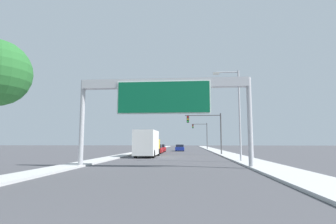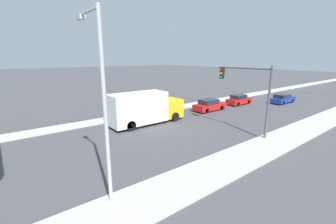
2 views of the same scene
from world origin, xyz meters
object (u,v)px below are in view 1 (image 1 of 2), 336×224
object	(u,v)px
truck_box_primary	(147,144)
traffic_light_mid_block	(202,132)
car_near_right	(157,149)
street_lamp_right	(236,108)
sign_gantry	(164,95)
car_mid_left	(161,148)
traffic_light_near_intersection	(209,126)
car_near_left	(180,148)

from	to	relation	value
truck_box_primary	traffic_light_mid_block	distance (m)	36.93
car_near_right	truck_box_primary	world-z (taller)	truck_box_primary
car_near_right	street_lamp_right	bearing A→B (deg)	-61.49
sign_gantry	street_lamp_right	size ratio (longest dim) A/B	1.48
truck_box_primary	street_lamp_right	xyz separation A→B (m)	(10.05, -8.44, 3.55)
car_mid_left	traffic_light_near_intersection	bearing A→B (deg)	-52.12
car_mid_left	traffic_light_near_intersection	distance (m)	14.27
sign_gantry	traffic_light_near_intersection	xyz separation A→B (m)	(4.98, 20.12, -1.25)
car_mid_left	traffic_light_near_intersection	world-z (taller)	traffic_light_near_intersection
car_near_left	car_mid_left	world-z (taller)	car_mid_left
truck_box_primary	street_lamp_right	world-z (taller)	street_lamp_right
car_near_left	street_lamp_right	xyz separation A→B (m)	(6.55, -31.27, 4.61)
truck_box_primary	traffic_light_mid_block	size ratio (longest dim) A/B	1.18
car_near_left	car_near_right	size ratio (longest dim) A/B	1.01
sign_gantry	truck_box_primary	size ratio (longest dim) A/B	1.61
car_mid_left	traffic_light_mid_block	bearing A→B (deg)	64.65
sign_gantry	street_lamp_right	xyz separation A→B (m)	(6.55, 5.99, -0.28)
street_lamp_right	traffic_light_near_intersection	bearing A→B (deg)	96.32
traffic_light_near_intersection	traffic_light_mid_block	size ratio (longest dim) A/B	0.90
street_lamp_right	sign_gantry	bearing A→B (deg)	-137.52
car_near_left	street_lamp_right	size ratio (longest dim) A/B	0.52
traffic_light_near_intersection	street_lamp_right	size ratio (longest dim) A/B	0.70
sign_gantry	traffic_light_near_intersection	size ratio (longest dim) A/B	2.12
car_near_left	traffic_light_mid_block	size ratio (longest dim) A/B	0.68
car_mid_left	traffic_light_near_intersection	size ratio (longest dim) A/B	0.67
car_mid_left	street_lamp_right	xyz separation A→B (m)	(10.05, -25.02, 4.57)
traffic_light_near_intersection	traffic_light_mid_block	xyz separation A→B (m)	(0.57, 30.00, 0.33)
car_mid_left	car_near_right	bearing A→B (deg)	-90.00
truck_box_primary	traffic_light_mid_block	bearing A→B (deg)	75.77
sign_gantry	car_mid_left	bearing A→B (deg)	96.44
truck_box_primary	sign_gantry	bearing A→B (deg)	-76.37
truck_box_primary	car_near_right	bearing A→B (deg)	90.00
sign_gantry	car_near_right	distance (m)	25.20
car_mid_left	car_near_left	bearing A→B (deg)	60.72
car_mid_left	traffic_light_mid_block	distance (m)	21.49
sign_gantry	truck_box_primary	bearing A→B (deg)	103.63
sign_gantry	traffic_light_near_intersection	bearing A→B (deg)	76.09
car_near_left	truck_box_primary	distance (m)	23.12
sign_gantry	street_lamp_right	world-z (taller)	street_lamp_right
sign_gantry	traffic_light_mid_block	bearing A→B (deg)	83.68
traffic_light_mid_block	car_mid_left	bearing A→B (deg)	-115.35
car_near_left	traffic_light_near_intersection	xyz separation A→B (m)	(4.98, -17.14, 3.64)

